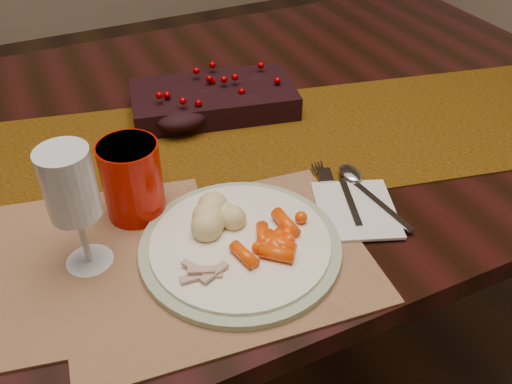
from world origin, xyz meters
name	(u,v)px	position (x,y,z in m)	size (l,w,h in m)	color
floor	(211,366)	(0.00, 0.00, 0.00)	(5.00, 5.00, 0.00)	black
dining_table	(202,272)	(0.00, 0.00, 0.38)	(1.80, 1.00, 0.75)	black
table_runner	(230,146)	(0.05, -0.07, 0.75)	(1.72, 0.35, 0.00)	#553713
centerpiece	(213,96)	(0.07, 0.06, 0.78)	(0.31, 0.16, 0.06)	black
placemat_main	(217,261)	(-0.08, -0.33, 0.75)	(0.41, 0.30, 0.00)	brown
placemat_second	(59,268)	(-0.28, -0.25, 0.75)	(0.42, 0.31, 0.00)	brown
dinner_plate	(240,245)	(-0.04, -0.32, 0.76)	(0.28, 0.28, 0.02)	white
baby_carrots	(267,240)	(-0.01, -0.34, 0.78)	(0.10, 0.08, 0.02)	#FF4805
mashed_potatoes	(216,209)	(-0.05, -0.27, 0.79)	(0.08, 0.07, 0.04)	tan
turkey_shreds	(207,266)	(-0.10, -0.35, 0.78)	(0.07, 0.06, 0.01)	#AE9990
napkin	(356,209)	(0.15, -0.32, 0.76)	(0.12, 0.14, 0.00)	silver
fork	(344,194)	(0.15, -0.29, 0.76)	(0.02, 0.15, 0.00)	white
spoon	(372,195)	(0.19, -0.31, 0.76)	(0.03, 0.17, 0.00)	silver
red_cup	(132,180)	(-0.15, -0.18, 0.81)	(0.09, 0.09, 0.12)	#B40C00
wine_glass	(77,211)	(-0.24, -0.25, 0.84)	(0.07, 0.07, 0.19)	silver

